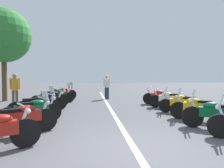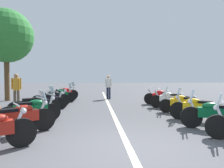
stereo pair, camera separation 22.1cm
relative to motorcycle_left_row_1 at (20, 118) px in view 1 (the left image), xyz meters
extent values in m
plane|color=#4C4C51|center=(-1.41, -2.92, -0.48)|extent=(80.00, 80.00, 0.00)
cube|color=beige|center=(4.02, -2.92, -0.48)|extent=(21.10, 0.16, 0.01)
cylinder|color=black|center=(-1.01, -0.44, -0.14)|extent=(0.46, 0.65, 0.67)
ellipsoid|color=maroon|center=(-1.28, 0.02, 0.24)|extent=(0.49, 0.58, 0.22)
cylinder|color=silver|center=(-1.04, -0.39, 0.16)|extent=(0.21, 0.29, 0.58)
cylinder|color=silver|center=(-1.06, -0.35, 0.52)|extent=(0.55, 0.35, 0.04)
sphere|color=silver|center=(-0.98, -0.48, 0.36)|extent=(0.14, 0.14, 0.14)
cylinder|color=black|center=(0.40, -0.60, -0.14)|extent=(0.50, 0.64, 0.68)
cube|color=maroon|center=(-0.02, 0.02, 0.04)|extent=(0.88, 1.11, 0.30)
ellipsoid|color=maroon|center=(0.08, -0.12, 0.24)|extent=(0.51, 0.58, 0.22)
cube|color=black|center=(-0.14, 0.21, 0.22)|extent=(0.48, 0.54, 0.12)
cylinder|color=silver|center=(0.37, -0.55, 0.16)|extent=(0.22, 0.28, 0.58)
cylinder|color=silver|center=(0.35, -0.52, 0.52)|extent=(0.54, 0.38, 0.04)
sphere|color=silver|center=(0.43, -0.64, 0.36)|extent=(0.14, 0.14, 0.14)
cylinder|color=silver|center=(-0.12, 0.50, -0.24)|extent=(0.37, 0.50, 0.08)
cube|color=silver|center=(0.39, -0.59, 0.59)|extent=(0.37, 0.30, 0.32)
cylinder|color=black|center=(1.85, -0.55, -0.16)|extent=(0.44, 0.62, 0.63)
cylinder|color=black|center=(1.10, 0.72, -0.16)|extent=(0.44, 0.62, 0.63)
cube|color=#0C592D|center=(1.47, 0.09, 0.02)|extent=(0.81, 1.11, 0.30)
ellipsoid|color=#0C592D|center=(1.56, -0.07, 0.22)|extent=(0.49, 0.58, 0.22)
cube|color=black|center=(1.36, 0.28, 0.20)|extent=(0.47, 0.55, 0.12)
cylinder|color=silver|center=(1.81, -0.50, 0.14)|extent=(0.21, 0.29, 0.58)
cylinder|color=silver|center=(1.79, -0.46, 0.50)|extent=(0.56, 0.35, 0.04)
sphere|color=silver|center=(1.87, -0.59, 0.34)|extent=(0.14, 0.14, 0.14)
cylinder|color=silver|center=(1.41, 0.56, -0.26)|extent=(0.35, 0.52, 0.08)
cylinder|color=black|center=(3.01, -0.34, -0.14)|extent=(0.50, 0.64, 0.68)
cylinder|color=black|center=(2.18, 0.86, -0.14)|extent=(0.50, 0.64, 0.68)
cube|color=black|center=(2.60, 0.26, 0.04)|extent=(0.86, 1.07, 0.30)
ellipsoid|color=black|center=(2.70, 0.11, 0.24)|extent=(0.51, 0.58, 0.22)
cube|color=black|center=(2.47, 0.44, 0.22)|extent=(0.49, 0.54, 0.12)
cylinder|color=silver|center=(2.97, -0.29, 0.16)|extent=(0.22, 0.28, 0.58)
cylinder|color=silver|center=(2.95, -0.26, 0.52)|extent=(0.53, 0.39, 0.04)
sphere|color=silver|center=(3.04, -0.38, 0.36)|extent=(0.14, 0.14, 0.14)
cylinder|color=silver|center=(2.50, 0.72, -0.24)|extent=(0.38, 0.50, 0.08)
cube|color=silver|center=(3.00, -0.32, 0.59)|extent=(0.37, 0.30, 0.32)
cylinder|color=black|center=(4.41, -0.47, -0.18)|extent=(0.37, 0.61, 0.60)
cylinder|color=black|center=(3.85, 0.82, -0.18)|extent=(0.37, 0.61, 0.60)
cube|color=black|center=(4.13, 0.17, 0.00)|extent=(0.68, 1.09, 0.30)
ellipsoid|color=black|center=(4.21, 0.01, 0.20)|extent=(0.45, 0.58, 0.22)
cube|color=black|center=(4.05, 0.37, 0.18)|extent=(0.43, 0.54, 0.12)
cylinder|color=silver|center=(4.39, -0.42, 0.12)|extent=(0.18, 0.29, 0.58)
cylinder|color=silver|center=(4.37, -0.38, 0.48)|extent=(0.58, 0.28, 0.04)
sphere|color=silver|center=(4.43, -0.52, 0.32)|extent=(0.14, 0.14, 0.14)
cylinder|color=silver|center=(4.13, 0.63, -0.27)|extent=(0.29, 0.54, 0.08)
cylinder|color=black|center=(5.64, -0.46, -0.16)|extent=(0.40, 0.63, 0.64)
cylinder|color=black|center=(5.03, 0.82, -0.16)|extent=(0.40, 0.63, 0.64)
cube|color=black|center=(5.33, 0.18, 0.02)|extent=(0.72, 1.09, 0.30)
ellipsoid|color=black|center=(5.41, 0.01, 0.22)|extent=(0.46, 0.58, 0.22)
cube|color=black|center=(5.24, 0.37, 0.20)|extent=(0.44, 0.55, 0.12)
cylinder|color=silver|center=(5.61, -0.41, 0.14)|extent=(0.19, 0.29, 0.58)
cylinder|color=silver|center=(5.59, -0.37, 0.50)|extent=(0.58, 0.30, 0.04)
sphere|color=silver|center=(5.66, -0.51, 0.34)|extent=(0.14, 0.14, 0.14)
cylinder|color=silver|center=(5.31, 0.64, -0.26)|extent=(0.31, 0.53, 0.08)
cylinder|color=black|center=(7.01, -0.63, -0.17)|extent=(0.36, 0.63, 0.63)
cylinder|color=black|center=(6.46, 0.73, -0.17)|extent=(0.36, 0.63, 0.63)
cube|color=#0C592D|center=(6.74, 0.05, 0.01)|extent=(0.68, 1.14, 0.30)
ellipsoid|color=#0C592D|center=(6.81, -0.12, 0.21)|extent=(0.44, 0.58, 0.22)
cube|color=black|center=(6.66, 0.25, 0.19)|extent=(0.42, 0.54, 0.12)
cylinder|color=silver|center=(6.99, -0.58, 0.13)|extent=(0.17, 0.29, 0.58)
cylinder|color=silver|center=(6.98, -0.54, 0.49)|extent=(0.59, 0.27, 0.04)
sphere|color=silver|center=(7.03, -0.68, 0.33)|extent=(0.14, 0.14, 0.14)
cylinder|color=silver|center=(6.74, 0.53, -0.26)|extent=(0.28, 0.54, 0.08)
cube|color=silver|center=(7.01, -0.61, 0.56)|extent=(0.38, 0.25, 0.32)
cylinder|color=black|center=(8.52, -0.66, -0.15)|extent=(0.49, 0.63, 0.66)
cylinder|color=black|center=(7.66, 0.60, -0.15)|extent=(0.49, 0.63, 0.66)
cube|color=red|center=(8.09, -0.03, 0.03)|extent=(0.89, 1.12, 0.30)
ellipsoid|color=red|center=(8.19, -0.18, 0.23)|extent=(0.51, 0.58, 0.22)
cube|color=black|center=(7.97, 0.15, 0.21)|extent=(0.48, 0.54, 0.12)
cylinder|color=silver|center=(8.49, -0.61, 0.15)|extent=(0.22, 0.28, 0.58)
cylinder|color=silver|center=(8.46, -0.58, 0.51)|extent=(0.54, 0.38, 0.04)
sphere|color=silver|center=(8.55, -0.70, 0.35)|extent=(0.14, 0.14, 0.14)
cylinder|color=silver|center=(7.98, 0.45, -0.25)|extent=(0.38, 0.50, 0.08)
cube|color=silver|center=(8.51, -0.65, 0.58)|extent=(0.37, 0.30, 0.32)
cylinder|color=black|center=(-0.80, -5.35, -0.16)|extent=(0.43, 0.62, 0.64)
cylinder|color=silver|center=(-0.83, -5.40, 0.14)|extent=(0.20, 0.29, 0.58)
sphere|color=silver|center=(-0.78, -5.30, 0.34)|extent=(0.14, 0.14, 0.14)
cube|color=silver|center=(-0.81, -5.37, 0.57)|extent=(0.37, 0.28, 0.32)
cylinder|color=black|center=(0.38, -5.19, -0.14)|extent=(0.37, 0.68, 0.67)
cube|color=#0C592D|center=(0.11, -5.89, 0.04)|extent=(0.67, 1.16, 0.30)
ellipsoid|color=#0C592D|center=(0.18, -5.72, 0.24)|extent=(0.43, 0.58, 0.22)
cylinder|color=silver|center=(0.36, -5.25, 0.16)|extent=(0.17, 0.30, 0.58)
cylinder|color=silver|center=(0.34, -5.28, 0.52)|extent=(0.59, 0.26, 0.04)
sphere|color=silver|center=(0.40, -5.14, 0.36)|extent=(0.14, 0.14, 0.14)
cube|color=silver|center=(0.37, -5.21, 0.59)|extent=(0.38, 0.24, 0.32)
cylinder|color=black|center=(1.66, -5.31, -0.15)|extent=(0.47, 0.63, 0.66)
cylinder|color=black|center=(0.93, -6.49, -0.15)|extent=(0.47, 0.63, 0.66)
cube|color=#EAB214|center=(1.30, -5.90, 0.03)|extent=(0.79, 1.04, 0.30)
ellipsoid|color=#EAB214|center=(1.39, -5.74, 0.23)|extent=(0.50, 0.58, 0.22)
cube|color=black|center=(1.18, -6.08, 0.21)|extent=(0.47, 0.54, 0.12)
cylinder|color=silver|center=(1.63, -5.36, 0.15)|extent=(0.21, 0.28, 0.58)
cylinder|color=silver|center=(1.61, -5.39, 0.51)|extent=(0.55, 0.36, 0.04)
sphere|color=silver|center=(1.69, -5.26, 0.35)|extent=(0.14, 0.14, 0.14)
cylinder|color=silver|center=(0.93, -6.15, -0.25)|extent=(0.36, 0.51, 0.08)
cube|color=silver|center=(1.65, -5.32, 0.58)|extent=(0.37, 0.29, 0.32)
cylinder|color=black|center=(3.07, -5.30, -0.18)|extent=(0.35, 0.62, 0.61)
cylinder|color=black|center=(2.53, -6.73, -0.18)|extent=(0.35, 0.62, 0.61)
cube|color=#EAB214|center=(2.80, -6.02, 0.00)|extent=(0.67, 1.19, 0.30)
ellipsoid|color=#EAB214|center=(2.86, -5.85, 0.20)|extent=(0.43, 0.58, 0.22)
cube|color=black|center=(2.72, -6.22, 0.18)|extent=(0.41, 0.54, 0.12)
cylinder|color=silver|center=(3.05, -5.36, 0.12)|extent=(0.17, 0.30, 0.58)
cylinder|color=silver|center=(3.03, -5.39, 0.48)|extent=(0.59, 0.26, 0.04)
sphere|color=silver|center=(3.09, -5.25, 0.32)|extent=(0.14, 0.14, 0.14)
cylinder|color=silver|center=(2.47, -6.38, -0.27)|extent=(0.27, 0.54, 0.08)
cube|color=silver|center=(3.06, -5.32, 0.55)|extent=(0.38, 0.24, 0.32)
cylinder|color=black|center=(4.45, -5.28, -0.15)|extent=(0.42, 0.65, 0.65)
cylinder|color=black|center=(3.79, -6.60, -0.15)|extent=(0.42, 0.65, 0.65)
cube|color=white|center=(4.12, -5.94, 0.03)|extent=(0.75, 1.13, 0.30)
ellipsoid|color=white|center=(4.20, -5.78, 0.23)|extent=(0.47, 0.58, 0.22)
cube|color=black|center=(4.02, -6.14, 0.21)|extent=(0.45, 0.55, 0.12)
cylinder|color=silver|center=(4.43, -5.33, 0.15)|extent=(0.19, 0.29, 0.58)
cylinder|color=silver|center=(4.41, -5.37, 0.51)|extent=(0.57, 0.31, 0.04)
sphere|color=silver|center=(4.48, -5.24, 0.35)|extent=(0.14, 0.14, 0.14)
cylinder|color=silver|center=(3.76, -6.25, -0.25)|extent=(0.32, 0.53, 0.08)
cylinder|color=black|center=(5.73, -5.27, -0.16)|extent=(0.43, 0.64, 0.65)
cylinder|color=black|center=(5.03, -6.59, -0.16)|extent=(0.43, 0.64, 0.65)
cube|color=red|center=(5.38, -5.93, 0.02)|extent=(0.78, 1.13, 0.30)
ellipsoid|color=red|center=(5.46, -5.77, 0.22)|extent=(0.48, 0.58, 0.22)
cube|color=black|center=(5.27, -6.12, 0.20)|extent=(0.46, 0.55, 0.12)
cylinder|color=silver|center=(5.70, -5.33, 0.14)|extent=(0.20, 0.29, 0.58)
cylinder|color=silver|center=(5.68, -5.36, 0.50)|extent=(0.57, 0.33, 0.04)
sphere|color=silver|center=(5.76, -5.23, 0.34)|extent=(0.14, 0.14, 0.14)
cylinder|color=silver|center=(5.01, -6.24, -0.25)|extent=(0.33, 0.52, 0.08)
cube|color=orange|center=(5.99, -7.13, -0.46)|extent=(0.36, 0.36, 0.03)
cone|color=orange|center=(5.99, -7.13, -0.16)|extent=(0.26, 0.26, 0.60)
cylinder|color=white|center=(5.99, -7.13, -0.14)|extent=(0.19, 0.19, 0.07)
cube|color=orange|center=(2.11, 1.42, -0.46)|extent=(0.36, 0.36, 0.03)
cone|color=orange|center=(2.11, 1.42, -0.16)|extent=(0.26, 0.26, 0.60)
cylinder|color=white|center=(2.11, 1.42, -0.14)|extent=(0.19, 0.19, 0.07)
cylinder|color=brown|center=(5.32, 1.88, -0.04)|extent=(0.14, 0.14, 0.87)
cylinder|color=brown|center=(5.33, 2.06, -0.04)|extent=(0.14, 0.14, 0.87)
cylinder|color=orange|center=(5.32, 1.97, 0.72)|extent=(0.32, 0.32, 0.65)
cylinder|color=orange|center=(5.32, 1.75, 0.75)|extent=(0.09, 0.09, 0.59)
cylinder|color=orange|center=(5.33, 2.19, 0.75)|extent=(0.09, 0.09, 0.59)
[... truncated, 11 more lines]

